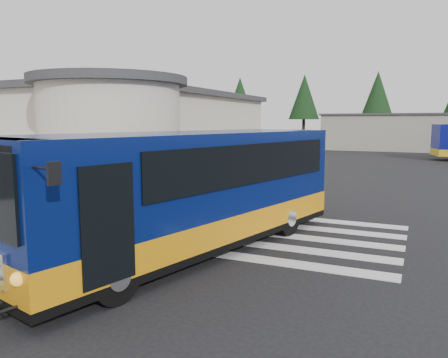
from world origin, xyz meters
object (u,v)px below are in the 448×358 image
at_px(transit_bus, 187,195).
at_px(bollard, 116,211).
at_px(pedestrian_b, 26,206).
at_px(pedestrian_a, 114,201).

distance_m(transit_bus, bollard, 2.69).
xyz_separation_m(pedestrian_b, bollard, (1.62, 1.68, -0.34)).
xyz_separation_m(transit_bus, pedestrian_b, (-4.19, -1.32, -0.38)).
bearing_deg(pedestrian_a, transit_bus, -113.11).
xyz_separation_m(pedestrian_a, pedestrian_b, (-1.32, -1.97, 0.10)).
bearing_deg(transit_bus, pedestrian_a, -178.90).
distance_m(transit_bus, pedestrian_a, 2.98).
bearing_deg(pedestrian_a, bollard, -144.42).
bearing_deg(bollard, pedestrian_b, -134.02).
bearing_deg(pedestrian_b, bollard, 102.98).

